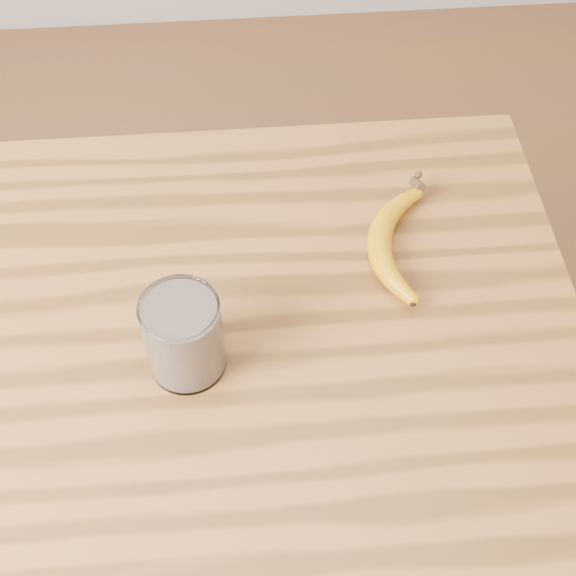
{
  "coord_description": "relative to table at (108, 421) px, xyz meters",
  "views": [
    {
      "loc": [
        0.19,
        -0.51,
        1.7
      ],
      "look_at": [
        0.24,
        0.08,
        0.93
      ],
      "focal_mm": 50.0,
      "sensor_mm": 36.0,
      "label": 1
    }
  ],
  "objects": [
    {
      "name": "banana",
      "position": [
        0.36,
        0.15,
        0.15
      ],
      "size": [
        0.15,
        0.28,
        0.03
      ],
      "primitive_type": null,
      "rotation": [
        0.0,
        0.0,
        -0.2
      ],
      "color": "orange",
      "rests_on": "table"
    },
    {
      "name": "table",
      "position": [
        0.0,
        0.0,
        0.0
      ],
      "size": [
        1.2,
        0.8,
        0.9
      ],
      "color": "#A1652D",
      "rests_on": "ground"
    },
    {
      "name": "smoothie_glass",
      "position": [
        0.12,
        -0.0,
        0.19
      ],
      "size": [
        0.09,
        0.09,
        0.11
      ],
      "color": "white",
      "rests_on": "table"
    }
  ]
}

